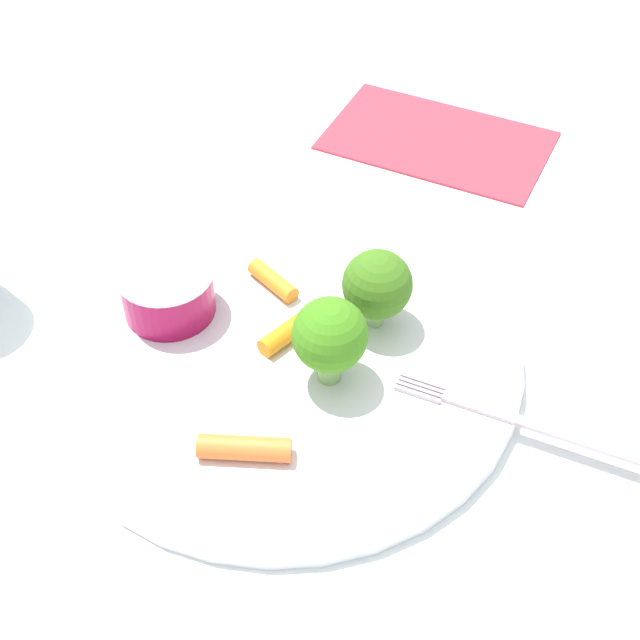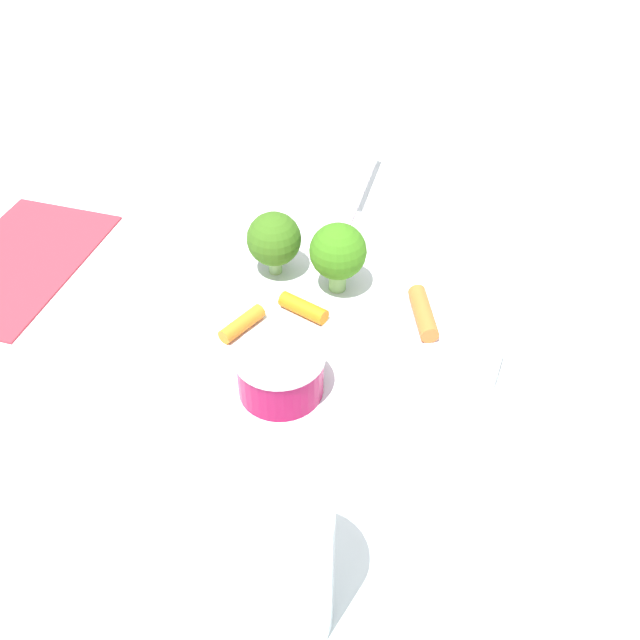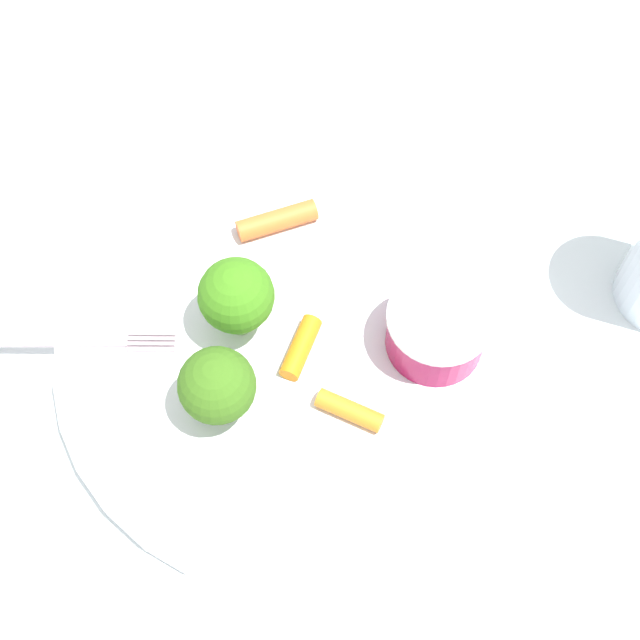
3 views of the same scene
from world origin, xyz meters
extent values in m
plane|color=white|center=(0.00, 0.00, 0.00)|extent=(2.40, 2.40, 0.00)
cylinder|color=white|center=(0.00, 0.00, 0.01)|extent=(0.29, 0.29, 0.01)
cylinder|color=maroon|center=(0.08, -0.01, 0.03)|extent=(0.06, 0.06, 0.03)
cylinder|color=silver|center=(0.08, -0.01, 0.04)|extent=(0.06, 0.06, 0.00)
cylinder|color=#7EB361|center=(-0.03, 0.02, 0.02)|extent=(0.01, 0.01, 0.02)
sphere|color=#3C7C1A|center=(-0.03, 0.02, 0.05)|extent=(0.04, 0.04, 0.04)
cylinder|color=#87B46A|center=(-0.05, -0.03, 0.02)|extent=(0.01, 0.01, 0.02)
sphere|color=#39691A|center=(-0.05, -0.03, 0.04)|extent=(0.04, 0.04, 0.04)
cylinder|color=orange|center=(0.02, -0.05, 0.02)|extent=(0.04, 0.03, 0.01)
cylinder|color=orange|center=(0.00, 0.08, 0.02)|extent=(0.05, 0.02, 0.01)
cylinder|color=orange|center=(0.00, -0.01, 0.02)|extent=(0.03, 0.04, 0.01)
cube|color=#C2ACB6|center=(-0.17, 0.03, 0.01)|extent=(0.15, 0.03, 0.00)
cube|color=#C2ACB6|center=(-0.08, 0.02, 0.01)|extent=(0.03, 0.01, 0.00)
cube|color=#C2ACB6|center=(-0.09, 0.02, 0.01)|extent=(0.03, 0.01, 0.00)
cube|color=#C2ACB6|center=(-0.09, 0.01, 0.01)|extent=(0.03, 0.01, 0.00)
cube|color=#C2ACB6|center=(-0.09, 0.01, 0.01)|extent=(0.03, 0.01, 0.00)
cylinder|color=silver|center=(0.23, 0.00, 0.06)|extent=(0.06, 0.06, 0.12)
cube|color=#AE303E|center=(-0.06, -0.25, 0.00)|extent=(0.19, 0.14, 0.00)
camera|label=1|loc=(-0.11, 0.36, 0.42)|focal=50.96mm
camera|label=2|loc=(0.41, 0.04, 0.38)|focal=41.12mm
camera|label=3|loc=(-0.03, -0.23, 0.49)|focal=50.86mm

